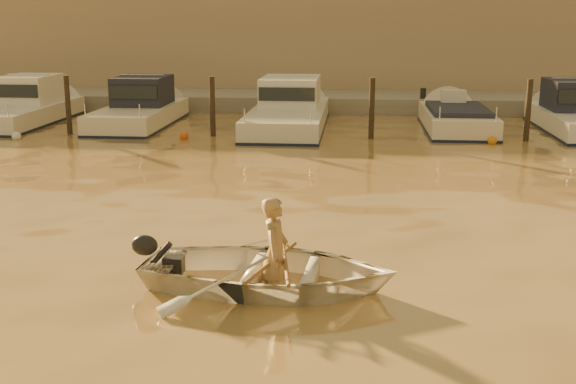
# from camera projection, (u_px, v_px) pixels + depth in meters

# --- Properties ---
(ground_plane) EXTENTS (160.00, 160.00, 0.00)m
(ground_plane) POSITION_uv_depth(u_px,v_px,m) (400.00, 296.00, 10.50)
(ground_plane) COLOR olive
(ground_plane) RESTS_ON ground
(dinghy) EXTENTS (3.97, 2.96, 0.78)m
(dinghy) POSITION_uv_depth(u_px,v_px,m) (269.00, 271.00, 10.76)
(dinghy) COLOR silver
(dinghy) RESTS_ON ground_plane
(person) EXTENTS (0.45, 0.65, 1.70)m
(person) POSITION_uv_depth(u_px,v_px,m) (275.00, 253.00, 10.67)
(person) COLOR #A17F50
(person) RESTS_ON dinghy
(outboard_motor) EXTENTS (0.93, 0.46, 0.70)m
(outboard_motor) POSITION_uv_depth(u_px,v_px,m) (172.00, 265.00, 10.99)
(outboard_motor) COLOR black
(outboard_motor) RESTS_ON dinghy
(oar_port) EXTENTS (0.35, 2.09, 0.13)m
(oar_port) POSITION_uv_depth(u_px,v_px,m) (285.00, 262.00, 10.68)
(oar_port) COLOR brown
(oar_port) RESTS_ON dinghy
(oar_starboard) EXTENTS (0.57, 2.05, 0.13)m
(oar_starboard) POSITION_uv_depth(u_px,v_px,m) (272.00, 262.00, 10.71)
(oar_starboard) COLOR brown
(oar_starboard) RESTS_ON dinghy
(moored_boat_0) EXTENTS (2.28, 7.23, 1.75)m
(moored_boat_0) POSITION_uv_depth(u_px,v_px,m) (24.00, 107.00, 27.02)
(moored_boat_0) COLOR silver
(moored_boat_0) RESTS_ON ground_plane
(moored_boat_1) EXTENTS (2.32, 6.88, 1.75)m
(moored_boat_1) POSITION_uv_depth(u_px,v_px,m) (139.00, 108.00, 26.62)
(moored_boat_1) COLOR beige
(moored_boat_1) RESTS_ON ground_plane
(moored_boat_2) EXTENTS (2.60, 8.59, 1.75)m
(moored_boat_2) POSITION_uv_depth(u_px,v_px,m) (289.00, 110.00, 26.10)
(moored_boat_2) COLOR silver
(moored_boat_2) RESTS_ON ground_plane
(moored_boat_3) EXTENTS (2.21, 6.33, 0.95)m
(moored_boat_3) POSITION_uv_depth(u_px,v_px,m) (456.00, 123.00, 25.65)
(moored_boat_3) COLOR beige
(moored_boat_3) RESTS_ON ground_plane
(piling_0) EXTENTS (0.18, 0.18, 2.20)m
(piling_0) POSITION_uv_depth(u_px,v_px,m) (68.00, 108.00, 24.59)
(piling_0) COLOR #2D2319
(piling_0) RESTS_ON ground_plane
(piling_1) EXTENTS (0.18, 0.18, 2.20)m
(piling_1) POSITION_uv_depth(u_px,v_px,m) (213.00, 110.00, 24.13)
(piling_1) COLOR #2D2319
(piling_1) RESTS_ON ground_plane
(piling_2) EXTENTS (0.18, 0.18, 2.20)m
(piling_2) POSITION_uv_depth(u_px,v_px,m) (372.00, 112.00, 23.64)
(piling_2) COLOR #2D2319
(piling_2) RESTS_ON ground_plane
(piling_3) EXTENTS (0.18, 0.18, 2.20)m
(piling_3) POSITION_uv_depth(u_px,v_px,m) (528.00, 113.00, 23.18)
(piling_3) COLOR #2D2319
(piling_3) RESTS_ON ground_plane
(fender_a) EXTENTS (0.30, 0.30, 0.30)m
(fender_a) POSITION_uv_depth(u_px,v_px,m) (16.00, 136.00, 23.73)
(fender_a) COLOR silver
(fender_a) RESTS_ON ground_plane
(fender_b) EXTENTS (0.30, 0.30, 0.30)m
(fender_b) POSITION_uv_depth(u_px,v_px,m) (184.00, 136.00, 23.77)
(fender_b) COLOR #CC4C18
(fender_b) RESTS_ON ground_plane
(fender_c) EXTENTS (0.30, 0.30, 0.30)m
(fender_c) POSITION_uv_depth(u_px,v_px,m) (308.00, 140.00, 23.08)
(fender_c) COLOR silver
(fender_c) RESTS_ON ground_plane
(fender_d) EXTENTS (0.30, 0.30, 0.30)m
(fender_d) POSITION_uv_depth(u_px,v_px,m) (492.00, 141.00, 22.88)
(fender_d) COLOR orange
(fender_d) RESTS_ON ground_plane
(quay) EXTENTS (52.00, 4.00, 1.00)m
(quay) POSITION_uv_depth(u_px,v_px,m) (373.00, 106.00, 31.24)
(quay) COLOR gray
(quay) RESTS_ON ground_plane
(waterfront_building) EXTENTS (46.00, 7.00, 4.80)m
(waterfront_building) POSITION_uv_depth(u_px,v_px,m) (372.00, 47.00, 36.02)
(waterfront_building) COLOR #9E8466
(waterfront_building) RESTS_ON quay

